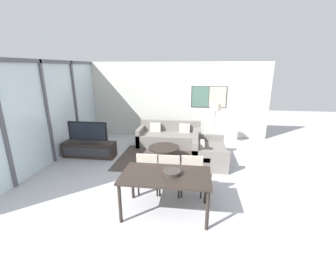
{
  "coord_description": "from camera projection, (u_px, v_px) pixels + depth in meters",
  "views": [
    {
      "loc": [
        0.98,
        -2.6,
        2.6
      ],
      "look_at": [
        0.27,
        2.85,
        0.95
      ],
      "focal_mm": 24.0,
      "sensor_mm": 36.0,
      "label": 1
    }
  ],
  "objects": [
    {
      "name": "ground_plane",
      "position": [
        125.0,
        249.0,
        3.34
      ],
      "size": [
        24.0,
        24.0,
        0.0
      ],
      "primitive_type": "plane",
      "color": "#B2B2B7"
    },
    {
      "name": "wall_back",
      "position": [
        172.0,
        100.0,
        8.5
      ],
      "size": [
        7.15,
        0.09,
        2.8
      ],
      "color": "silver",
      "rests_on": "ground_plane"
    },
    {
      "name": "window_wall_left",
      "position": [
        46.0,
        108.0,
        6.06
      ],
      "size": [
        0.07,
        5.87,
        2.8
      ],
      "color": "silver",
      "rests_on": "ground_plane"
    },
    {
      "name": "area_rug",
      "position": [
        164.0,
        159.0,
        6.65
      ],
      "size": [
        2.7,
        2.04,
        0.01
      ],
      "color": "#473D38",
      "rests_on": "ground_plane"
    },
    {
      "name": "tv_console",
      "position": [
        90.0,
        149.0,
        6.76
      ],
      "size": [
        1.55,
        0.46,
        0.46
      ],
      "color": "black",
      "rests_on": "ground_plane"
    },
    {
      "name": "television",
      "position": [
        88.0,
        132.0,
        6.6
      ],
      "size": [
        1.18,
        0.2,
        0.63
      ],
      "color": "#2D2D33",
      "rests_on": "tv_console"
    },
    {
      "name": "sofa_main",
      "position": [
        169.0,
        137.0,
        7.82
      ],
      "size": [
        2.14,
        0.95,
        0.79
      ],
      "color": "slate",
      "rests_on": "ground_plane"
    },
    {
      "name": "sofa_side",
      "position": [
        206.0,
        153.0,
        6.37
      ],
      "size": [
        0.95,
        1.54,
        0.79
      ],
      "rotation": [
        0.0,
        0.0,
        1.57
      ],
      "color": "slate",
      "rests_on": "ground_plane"
    },
    {
      "name": "coffee_table",
      "position": [
        164.0,
        150.0,
        6.58
      ],
      "size": [
        0.91,
        0.91,
        0.37
      ],
      "color": "black",
      "rests_on": "ground_plane"
    },
    {
      "name": "dining_table",
      "position": [
        166.0,
        178.0,
        4.01
      ],
      "size": [
        1.6,
        0.89,
        0.77
      ],
      "color": "black",
      "rests_on": "ground_plane"
    },
    {
      "name": "dining_chair_left",
      "position": [
        149.0,
        170.0,
        4.71
      ],
      "size": [
        0.46,
        0.46,
        0.93
      ],
      "color": "#B2A899",
      "rests_on": "ground_plane"
    },
    {
      "name": "dining_chair_centre",
      "position": [
        170.0,
        172.0,
        4.65
      ],
      "size": [
        0.46,
        0.46,
        0.93
      ],
      "color": "#B2A899",
      "rests_on": "ground_plane"
    },
    {
      "name": "dining_chair_right",
      "position": [
        192.0,
        172.0,
        4.63
      ],
      "size": [
        0.46,
        0.46,
        0.93
      ],
      "color": "#B2A899",
      "rests_on": "ground_plane"
    },
    {
      "name": "fruit_bowl",
      "position": [
        172.0,
        172.0,
        3.99
      ],
      "size": [
        0.33,
        0.33,
        0.07
      ],
      "color": "#332D28",
      "rests_on": "dining_table"
    },
    {
      "name": "floor_lamp",
      "position": [
        215.0,
        110.0,
        7.27
      ],
      "size": [
        0.34,
        0.34,
        1.49
      ],
      "color": "#2D2D33",
      "rests_on": "ground_plane"
    }
  ]
}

